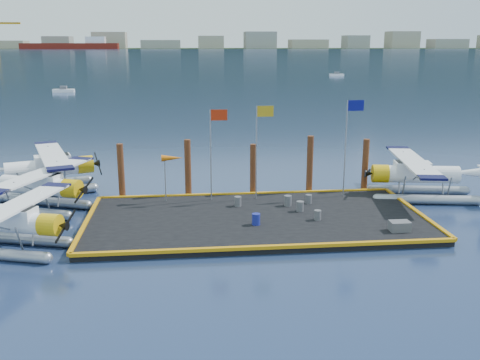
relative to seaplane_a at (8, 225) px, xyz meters
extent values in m
plane|color=navy|center=(13.30, 3.22, -1.46)|extent=(4000.00, 4000.00, 0.00)
cube|color=black|center=(13.30, 3.22, -1.26)|extent=(20.00, 10.00, 0.40)
cube|color=black|center=(13.30, 1103.22, -1.51)|extent=(3000.00, 500.00, 0.30)
cube|color=#5A190C|center=(-166.70, 863.22, 2.54)|extent=(150.00, 22.00, 10.00)
cube|color=white|center=(-126.70, 863.22, 11.54)|extent=(30.00, 16.00, 12.00)
cone|color=black|center=(-336.70, 1503.22, -1.46)|extent=(1400.00, 1400.00, 520.00)
cone|color=black|center=(-36.70, 1553.22, -1.46)|extent=(1300.00, 1300.00, 430.00)
cone|color=black|center=(363.30, 1453.22, -1.46)|extent=(1100.00, 1100.00, 360.00)
cone|color=#43535A|center=(763.30, 2203.22, -1.46)|extent=(1300.00, 1300.00, 560.00)
cone|color=#43535A|center=(1063.30, 2103.22, -1.46)|extent=(1000.00, 1000.00, 420.00)
cylinder|color=#9297A0|center=(-0.07, 1.15, -1.16)|extent=(6.01, 2.31, 0.59)
cylinder|color=white|center=(-0.19, 0.06, 0.17)|extent=(4.69, 2.35, 1.08)
cube|color=white|center=(0.37, -0.11, 0.51)|extent=(2.38, 1.66, 0.89)
cube|color=black|center=(0.65, -0.20, 0.71)|extent=(1.62, 1.38, 0.54)
cylinder|color=gold|center=(2.26, -0.67, 0.17)|extent=(1.27, 1.37, 1.14)
cube|color=black|center=(3.06, -0.91, 0.17)|extent=(0.68, 2.11, 1.10)
cube|color=white|center=(0.37, -0.11, 1.00)|extent=(3.95, 8.90, 0.12)
cube|color=black|center=(1.58, 3.94, 1.00)|extent=(1.67, 1.27, 0.13)
cylinder|color=#9297A0|center=(-0.21, 8.14, -1.15)|extent=(6.11, 2.93, 0.61)
cylinder|color=#9297A0|center=(-1.05, 6.06, -1.15)|extent=(6.11, 2.93, 0.61)
cylinder|color=white|center=(-0.44, 7.02, 0.23)|extent=(4.83, 2.81, 1.12)
cube|color=white|center=(0.13, 6.79, 0.59)|extent=(2.50, 1.88, 0.92)
cube|color=black|center=(0.41, 6.68, 0.79)|extent=(1.73, 1.53, 0.56)
cylinder|color=gold|center=(2.02, 6.03, 0.23)|extent=(1.39, 1.48, 1.18)
cube|color=black|center=(2.83, 5.71, 0.23)|extent=(0.90, 2.13, 1.15)
cube|color=white|center=(0.13, 6.79, 1.10)|extent=(4.85, 9.10, 0.12)
cube|color=black|center=(1.76, 10.87, 1.10)|extent=(1.76, 1.42, 0.13)
cylinder|color=#9297A0|center=(-1.57, 12.45, -1.12)|extent=(6.75, 2.83, 0.67)
cylinder|color=#9297A0|center=(-0.79, 10.13, -1.12)|extent=(6.75, 2.83, 0.67)
cylinder|color=white|center=(-0.97, 11.36, 0.38)|extent=(5.29, 2.81, 1.22)
cube|color=white|center=(-0.34, 11.57, 0.77)|extent=(2.71, 1.94, 1.00)
cube|color=black|center=(-0.02, 11.68, 0.99)|extent=(1.85, 1.60, 0.61)
cylinder|color=gold|center=(1.77, 12.28, 0.38)|extent=(1.47, 1.58, 1.29)
cube|color=black|center=(2.66, 12.58, 0.38)|extent=(0.85, 2.37, 1.25)
cube|color=white|center=(-0.34, 11.57, 1.32)|extent=(4.77, 10.02, 0.13)
cube|color=black|center=(-1.86, 16.10, 1.32)|extent=(1.90, 1.48, 0.14)
cube|color=black|center=(1.18, 7.04, 1.32)|extent=(1.90, 1.48, 0.14)
cylinder|color=#9297A0|center=(25.28, 5.82, -1.13)|extent=(6.69, 1.75, 0.65)
cylinder|color=#9297A0|center=(25.68, 8.15, -1.13)|extent=(6.69, 1.75, 0.65)
cylinder|color=white|center=(25.26, 7.02, 0.32)|extent=(5.13, 2.01, 1.18)
cube|color=white|center=(24.63, 7.13, 0.70)|extent=(2.53, 1.56, 0.97)
cube|color=black|center=(24.31, 7.18, 0.91)|extent=(1.68, 1.37, 0.59)
cylinder|color=gold|center=(22.50, 7.49, 0.32)|extent=(1.27, 1.41, 1.25)
cube|color=black|center=(21.60, 7.64, 0.32)|extent=(0.46, 2.37, 1.21)
cube|color=white|center=(24.63, 7.13, 1.24)|extent=(3.21, 9.82, 0.13)
cube|color=black|center=(23.85, 2.57, 1.24)|extent=(1.75, 1.23, 0.14)
cube|color=black|center=(25.40, 11.69, 1.24)|extent=(1.75, 1.23, 0.14)
cylinder|color=#515155|center=(12.42, 5.43, -0.74)|extent=(0.45, 0.45, 0.63)
cylinder|color=#515155|center=(16.81, 2.21, -0.76)|extent=(0.42, 0.42, 0.59)
cylinder|color=#515155|center=(16.14, 3.95, -0.74)|extent=(0.45, 0.45, 0.64)
cylinder|color=navy|center=(13.09, 1.75, -0.73)|extent=(0.47, 0.47, 0.66)
cylinder|color=#515155|center=(17.05, 5.54, -0.77)|extent=(0.41, 0.41, 0.58)
cylinder|color=#515155|center=(15.61, 5.17, -0.72)|extent=(0.48, 0.48, 0.67)
cube|color=#515155|center=(20.89, -0.12, -0.78)|extent=(1.11, 0.74, 0.55)
cylinder|color=gray|center=(10.80, 7.02, 1.94)|extent=(0.08, 0.08, 6.00)
cube|color=#B8260B|center=(11.35, 7.02, 4.59)|extent=(1.10, 0.03, 0.70)
cylinder|color=gray|center=(13.80, 7.02, 2.04)|extent=(0.08, 0.08, 6.20)
cube|color=#BF9516|center=(14.35, 7.02, 4.79)|extent=(1.10, 0.03, 0.70)
cylinder|color=gray|center=(19.80, 7.02, 2.19)|extent=(0.08, 0.08, 6.50)
cube|color=navy|center=(20.35, 7.02, 5.09)|extent=(1.10, 0.03, 0.70)
cylinder|color=gray|center=(7.80, 7.02, 0.44)|extent=(0.07, 0.07, 3.00)
cone|color=#CF620B|center=(8.30, 7.02, 1.84)|extent=(1.40, 0.44, 0.44)
cylinder|color=#4B2215|center=(4.80, 8.62, 0.54)|extent=(0.44, 0.44, 4.00)
cylinder|color=#4B2215|center=(9.30, 8.62, 0.64)|extent=(0.44, 0.44, 4.20)
cylinder|color=#4B2215|center=(13.80, 8.62, 0.44)|extent=(0.44, 0.44, 3.80)
cylinder|color=#4B2215|center=(17.80, 8.62, 0.69)|extent=(0.44, 0.44, 4.30)
cylinder|color=#4B2215|center=(21.80, 8.62, 0.54)|extent=(0.44, 0.44, 4.00)
camera|label=1|loc=(9.13, -27.10, 9.12)|focal=40.00mm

